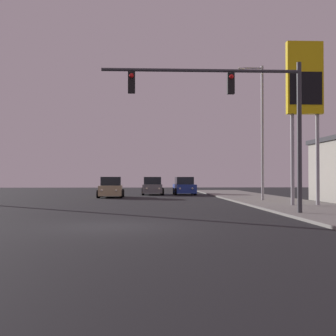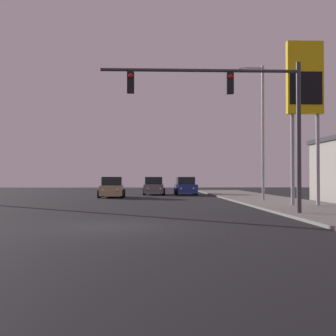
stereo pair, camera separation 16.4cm
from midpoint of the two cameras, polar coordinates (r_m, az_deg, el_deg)
The scene contains 8 objects.
ground_plane at distance 15.87m, azimuth -7.17°, elevation -7.07°, with size 120.00×120.00×0.00m, color black.
sidewalk_right at distance 27.09m, azimuth 15.13°, elevation -4.45°, with size 5.00×60.00×0.12m.
car_blue at distance 44.34m, azimuth 1.89°, elevation -2.28°, with size 2.04×4.34×1.68m.
car_grey at distance 44.25m, azimuth -1.99°, elevation -2.29°, with size 2.04×4.33×1.68m.
car_tan at distance 38.54m, azimuth -7.09°, elevation -2.45°, with size 2.04×4.34×1.68m.
traffic_light_mast at distance 20.47m, azimuth 8.67°, elevation 7.72°, with size 8.61×0.36×6.50m.
street_lamp at distance 31.98m, azimuth 11.06°, elevation 5.12°, with size 1.74×0.24×9.00m.
gas_station_sign at distance 27.14m, azimuth 16.15°, elevation 9.47°, with size 2.00×0.42×9.00m.
Camera 1 is at (1.14, -15.74, 1.64)m, focal length 50.00 mm.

